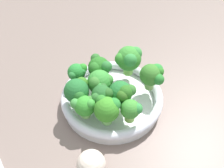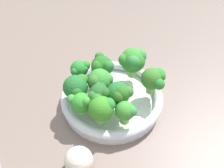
# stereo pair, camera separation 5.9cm
# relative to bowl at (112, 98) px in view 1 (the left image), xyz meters

# --- Properties ---
(ground_plane) EXTENTS (1.30, 1.30, 0.03)m
(ground_plane) POSITION_rel_bowl_xyz_m (-0.01, 0.01, -0.03)
(ground_plane) COLOR #7A6760
(bowl) EXTENTS (0.24, 0.24, 0.04)m
(bowl) POSITION_rel_bowl_xyz_m (0.00, 0.00, 0.00)
(bowl) COLOR white
(bowl) RESTS_ON ground_plane
(broccoli_floret_0) EXTENTS (0.06, 0.06, 0.06)m
(broccoli_floret_0) POSITION_rel_bowl_xyz_m (0.03, 0.02, 0.06)
(broccoli_floret_0) COLOR #98D370
(broccoli_floret_0) RESTS_ON bowl
(broccoli_floret_1) EXTENTS (0.06, 0.06, 0.06)m
(broccoli_floret_1) POSITION_rel_bowl_xyz_m (0.00, -0.03, 0.06)
(broccoli_floret_1) COLOR #9AD565
(broccoli_floret_1) RESTS_ON bowl
(broccoli_floret_2) EXTENTS (0.04, 0.04, 0.05)m
(broccoli_floret_2) POSITION_rel_bowl_xyz_m (0.07, 0.04, 0.05)
(broccoli_floret_2) COLOR #89BE50
(broccoli_floret_2) RESTS_ON bowl
(broccoli_floret_3) EXTENTS (0.04, 0.05, 0.05)m
(broccoli_floret_3) POSITION_rel_bowl_xyz_m (0.07, -0.05, 0.05)
(broccoli_floret_3) COLOR #85BD60
(broccoli_floret_3) RESTS_ON bowl
(broccoli_floret_4) EXTENTS (0.06, 0.06, 0.08)m
(broccoli_floret_4) POSITION_rel_bowl_xyz_m (-0.07, 0.04, 0.07)
(broccoli_floret_4) COLOR #85CD57
(broccoli_floret_4) RESTS_ON bowl
(broccoli_floret_5) EXTENTS (0.05, 0.06, 0.06)m
(broccoli_floret_5) POSITION_rel_bowl_xyz_m (0.08, -0.00, 0.06)
(broccoli_floret_5) COLOR #79BB60
(broccoli_floret_5) RESTS_ON bowl
(broccoli_floret_6) EXTENTS (0.06, 0.05, 0.06)m
(broccoli_floret_6) POSITION_rel_bowl_xyz_m (0.03, -0.07, 0.06)
(broccoli_floret_6) COLOR #99D870
(broccoli_floret_6) RESTS_ON bowl
(broccoli_floret_7) EXTENTS (0.04, 0.05, 0.06)m
(broccoli_floret_7) POSITION_rel_bowl_xyz_m (-0.03, -0.08, 0.05)
(broccoli_floret_7) COLOR #82C355
(broccoli_floret_7) RESTS_ON bowl
(broccoli_floret_8) EXTENTS (0.05, 0.05, 0.06)m
(broccoli_floret_8) POSITION_rel_bowl_xyz_m (0.04, -0.02, 0.06)
(broccoli_floret_8) COLOR #8ACF68
(broccoli_floret_8) RESTS_ON bowl
(broccoli_floret_9) EXTENTS (0.05, 0.05, 0.06)m
(broccoli_floret_9) POSITION_rel_bowl_xyz_m (-0.02, 0.09, 0.06)
(broccoli_floret_9) COLOR #82B25C
(broccoli_floret_9) RESTS_ON bowl
(broccoli_floret_10) EXTENTS (0.06, 0.06, 0.07)m
(broccoli_floret_10) POSITION_rel_bowl_xyz_m (-0.04, -0.03, 0.06)
(broccoli_floret_10) COLOR #9ACB63
(broccoli_floret_10) RESTS_ON bowl
(garlic_bulb) EXTENTS (0.05, 0.05, 0.05)m
(garlic_bulb) POSITION_rel_bowl_xyz_m (0.17, -0.03, 0.01)
(garlic_bulb) COLOR #F3DDCD
(garlic_bulb) RESTS_ON ground_plane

